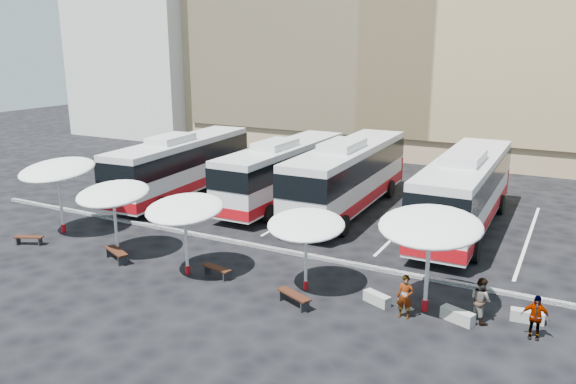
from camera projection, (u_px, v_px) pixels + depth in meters
The scene contains 24 objects.
ground at pixel (240, 248), 26.69m from camera, with size 120.00×120.00×0.00m, color black.
sandstone_building at pixel (427, 7), 50.69m from camera, with size 42.00×18.25×29.60m.
apartment_block at pixel (160, 48), 60.97m from camera, with size 14.00×14.00×18.00m, color silver.
curb_divider at pixel (246, 244), 27.10m from camera, with size 34.00×0.25×0.15m, color black.
bay_lines at pixel (312, 207), 33.52m from camera, with size 24.15×12.00×0.01m.
bus_0 at pixel (182, 164), 35.61m from camera, with size 3.58×12.81×4.02m.
bus_1 at pixel (284, 170), 34.13m from camera, with size 2.93×12.40×3.93m.
bus_2 at pixel (349, 174), 32.31m from camera, with size 3.40×13.45×4.25m.
bus_3 at pixel (465, 189), 28.90m from camera, with size 3.21×13.40×4.24m.
sunshade_0 at pixel (57, 170), 28.13m from camera, with size 3.79×3.84×3.87m.
sunshade_1 at pixel (113, 194), 25.22m from camera, with size 3.58×3.62×3.39m.
sunshade_2 at pixel (185, 209), 22.98m from camera, with size 3.49×3.53×3.37m.
sunshade_3 at pixel (306, 225), 21.56m from camera, with size 3.79×3.81×3.15m.
sunshade_4 at pixel (430, 227), 19.65m from camera, with size 3.75×3.80×3.80m.
wood_bench_0 at pixel (29, 238), 27.11m from camera, with size 1.41×0.90×0.42m.
wood_bench_1 at pixel (116, 253), 25.05m from camera, with size 1.69×1.05×0.51m.
wood_bench_2 at pixel (217, 269), 23.34m from camera, with size 1.46×0.64×0.43m.
wood_bench_3 at pixel (294, 296), 20.77m from camera, with size 1.59×0.99×0.48m.
conc_bench_0 at pixel (377, 299), 20.96m from camera, with size 1.09×0.36×0.41m, color gray.
conc_bench_1 at pixel (458, 316), 19.59m from camera, with size 1.18×0.39×0.44m, color gray.
conc_bench_2 at pixel (527, 316), 19.60m from camera, with size 1.11×0.37×0.42m, color gray.
passenger_0 at pixel (405, 297), 19.74m from camera, with size 0.58×0.38×1.60m, color black.
passenger_1 at pixel (481, 300), 19.45m from camera, with size 0.79×0.62×1.63m, color black.
passenger_2 at pixel (535, 317), 18.35m from camera, with size 0.90×0.37×1.53m, color black.
Camera 1 is at (13.76, -21.13, 9.42)m, focal length 35.00 mm.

